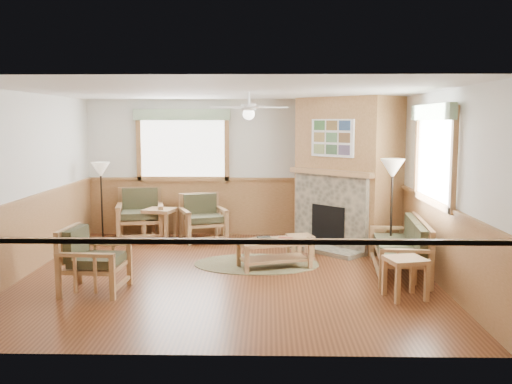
{
  "coord_description": "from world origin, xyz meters",
  "views": [
    {
      "loc": [
        0.59,
        -8.32,
        2.27
      ],
      "look_at": [
        0.4,
        0.7,
        1.15
      ],
      "focal_mm": 40.0,
      "sensor_mm": 36.0,
      "label": 1
    }
  ],
  "objects_px": {
    "armchair_back_right": "(203,218)",
    "armchair_back_left": "(140,214)",
    "armchair_left": "(95,260)",
    "floor_lamp_left": "(102,202)",
    "footstool": "(300,245)",
    "end_table_chairs": "(160,224)",
    "coffee_table": "(274,254)",
    "end_table_sofa": "(405,278)",
    "floor_lamp_right": "(391,212)",
    "sofa": "(399,247)"
  },
  "relations": [
    {
      "from": "armchair_left",
      "to": "floor_lamp_right",
      "type": "bearing_deg",
      "value": -66.0
    },
    {
      "from": "sofa",
      "to": "footstool",
      "type": "relative_size",
      "value": 4.34
    },
    {
      "from": "floor_lamp_right",
      "to": "armchair_back_left",
      "type": "bearing_deg",
      "value": 156.84
    },
    {
      "from": "armchair_left",
      "to": "sofa",
      "type": "bearing_deg",
      "value": -73.26
    },
    {
      "from": "armchair_back_right",
      "to": "armchair_left",
      "type": "relative_size",
      "value": 1.01
    },
    {
      "from": "armchair_left",
      "to": "floor_lamp_left",
      "type": "xyz_separation_m",
      "value": [
        -0.83,
        3.2,
        0.32
      ]
    },
    {
      "from": "coffee_table",
      "to": "footstool",
      "type": "distance_m",
      "value": 0.94
    },
    {
      "from": "end_table_chairs",
      "to": "floor_lamp_right",
      "type": "bearing_deg",
      "value": -23.49
    },
    {
      "from": "armchair_back_right",
      "to": "armchair_left",
      "type": "xyz_separation_m",
      "value": [
        -1.08,
        -3.31,
        -0.0
      ]
    },
    {
      "from": "sofa",
      "to": "floor_lamp_left",
      "type": "relative_size",
      "value": 1.16
    },
    {
      "from": "armchair_back_left",
      "to": "end_table_chairs",
      "type": "relative_size",
      "value": 1.58
    },
    {
      "from": "armchair_back_right",
      "to": "end_table_chairs",
      "type": "distance_m",
      "value": 0.85
    },
    {
      "from": "armchair_back_left",
      "to": "end_table_chairs",
      "type": "height_order",
      "value": "armchair_back_left"
    },
    {
      "from": "armchair_left",
      "to": "footstool",
      "type": "bearing_deg",
      "value": -49.77
    },
    {
      "from": "end_table_chairs",
      "to": "footstool",
      "type": "height_order",
      "value": "end_table_chairs"
    },
    {
      "from": "sofa",
      "to": "end_table_sofa",
      "type": "distance_m",
      "value": 1.23
    },
    {
      "from": "end_table_chairs",
      "to": "floor_lamp_right",
      "type": "xyz_separation_m",
      "value": [
        4.03,
        -1.75,
        0.54
      ]
    },
    {
      "from": "armchair_back_right",
      "to": "end_table_sofa",
      "type": "xyz_separation_m",
      "value": [
        3.0,
        -3.52,
        -0.17
      ]
    },
    {
      "from": "coffee_table",
      "to": "end_table_sofa",
      "type": "height_order",
      "value": "end_table_sofa"
    },
    {
      "from": "armchair_back_right",
      "to": "armchair_back_left",
      "type": "bearing_deg",
      "value": 151.98
    },
    {
      "from": "armchair_left",
      "to": "end_table_chairs",
      "type": "height_order",
      "value": "armchair_left"
    },
    {
      "from": "sofa",
      "to": "coffee_table",
      "type": "relative_size",
      "value": 1.6
    },
    {
      "from": "footstool",
      "to": "floor_lamp_right",
      "type": "xyz_separation_m",
      "value": [
        1.41,
        -0.54,
        0.67
      ]
    },
    {
      "from": "armchair_left",
      "to": "footstool",
      "type": "xyz_separation_m",
      "value": [
        2.86,
        2.12,
        -0.26
      ]
    },
    {
      "from": "floor_lamp_left",
      "to": "coffee_table",
      "type": "bearing_deg",
      "value": -30.52
    },
    {
      "from": "armchair_left",
      "to": "floor_lamp_left",
      "type": "relative_size",
      "value": 0.57
    },
    {
      "from": "coffee_table",
      "to": "end_table_sofa",
      "type": "xyz_separation_m",
      "value": [
        1.67,
        -1.51,
        0.05
      ]
    },
    {
      "from": "floor_lamp_right",
      "to": "armchair_left",
      "type": "bearing_deg",
      "value": -159.71
    },
    {
      "from": "armchair_back_right",
      "to": "floor_lamp_right",
      "type": "distance_m",
      "value": 3.65
    },
    {
      "from": "armchair_left",
      "to": "coffee_table",
      "type": "relative_size",
      "value": 0.79
    },
    {
      "from": "end_table_chairs",
      "to": "floor_lamp_left",
      "type": "xyz_separation_m",
      "value": [
        -1.07,
        -0.13,
        0.45
      ]
    },
    {
      "from": "sofa",
      "to": "floor_lamp_right",
      "type": "bearing_deg",
      "value": -174.01
    },
    {
      "from": "end_table_chairs",
      "to": "coffee_table",
      "type": "bearing_deg",
      "value": -43.25
    },
    {
      "from": "sofa",
      "to": "footstool",
      "type": "distance_m",
      "value": 1.82
    },
    {
      "from": "armchair_back_right",
      "to": "footstool",
      "type": "bearing_deg",
      "value": -54.2
    },
    {
      "from": "armchair_back_right",
      "to": "footstool",
      "type": "xyz_separation_m",
      "value": [
        1.78,
        -1.19,
        -0.26
      ]
    },
    {
      "from": "sofa",
      "to": "end_table_chairs",
      "type": "bearing_deg",
      "value": -114.17
    },
    {
      "from": "sofa",
      "to": "footstool",
      "type": "xyz_separation_m",
      "value": [
        -1.41,
        1.13,
        -0.23
      ]
    },
    {
      "from": "end_table_sofa",
      "to": "armchair_left",
      "type": "bearing_deg",
      "value": 176.98
    },
    {
      "from": "coffee_table",
      "to": "floor_lamp_left",
      "type": "relative_size",
      "value": 0.73
    },
    {
      "from": "armchair_left",
      "to": "end_table_chairs",
      "type": "xyz_separation_m",
      "value": [
        0.24,
        3.33,
        -0.13
      ]
    },
    {
      "from": "armchair_left",
      "to": "coffee_table",
      "type": "height_order",
      "value": "armchair_left"
    },
    {
      "from": "sofa",
      "to": "end_table_sofa",
      "type": "height_order",
      "value": "sofa"
    },
    {
      "from": "armchair_left",
      "to": "end_table_chairs",
      "type": "distance_m",
      "value": 3.34
    },
    {
      "from": "sofa",
      "to": "end_table_chairs",
      "type": "distance_m",
      "value": 4.66
    },
    {
      "from": "sofa",
      "to": "armchair_left",
      "type": "xyz_separation_m",
      "value": [
        -4.27,
        -0.99,
        0.03
      ]
    },
    {
      "from": "sofa",
      "to": "end_table_sofa",
      "type": "bearing_deg",
      "value": -2.9
    },
    {
      "from": "armchair_left",
      "to": "floor_lamp_right",
      "type": "height_order",
      "value": "floor_lamp_right"
    },
    {
      "from": "armchair_back_left",
      "to": "footstool",
      "type": "xyz_separation_m",
      "value": [
        3.03,
        -1.36,
        -0.31
      ]
    },
    {
      "from": "armchair_back_left",
      "to": "armchair_back_right",
      "type": "distance_m",
      "value": 1.26
    }
  ]
}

